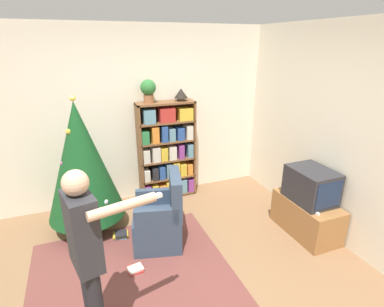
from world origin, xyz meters
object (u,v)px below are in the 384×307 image
standing_person (87,250)px  potted_plant (148,89)px  christmas_tree (81,162)px  bookshelf (167,152)px  television (311,185)px  table_lamp (181,94)px  armchair (161,220)px

standing_person → potted_plant: (1.04, 2.24, 0.80)m
christmas_tree → potted_plant: 1.36m
bookshelf → television: (1.37, -1.62, -0.07)m
bookshelf → christmas_tree: size_ratio=0.86×
standing_person → potted_plant: 2.59m
bookshelf → table_lamp: (0.24, 0.01, 0.88)m
television → bookshelf: bearing=130.2°
christmas_tree → standing_person: bearing=-91.1°
bookshelf → christmas_tree: (-1.25, -0.50, 0.21)m
table_lamp → potted_plant: bearing=180.0°
television → table_lamp: 2.19m
television → christmas_tree: 2.86m
television → armchair: bearing=165.7°
christmas_tree → standing_person: size_ratio=1.14×
armchair → bookshelf: bearing=173.1°
potted_plant → television: bearing=-45.2°
bookshelf → television: bearing=-49.8°
television → table_lamp: table_lamp is taller
bookshelf → christmas_tree: bearing=-158.3°
bookshelf → television: 2.12m
armchair → potted_plant: (0.20, 1.16, 1.39)m
bookshelf → standing_person: standing_person is taller
television → standing_person: 2.73m
armchair → standing_person: 1.48m
television → armchair: 1.91m
bookshelf → potted_plant: (-0.25, 0.01, 0.97)m
bookshelf → armchair: size_ratio=1.66×
bookshelf → potted_plant: potted_plant is taller
television → table_lamp: (-1.13, 1.63, 0.95)m
christmas_tree → standing_person: 1.73m
armchair → standing_person: (-0.83, -1.07, 0.60)m
standing_person → table_lamp: table_lamp is taller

